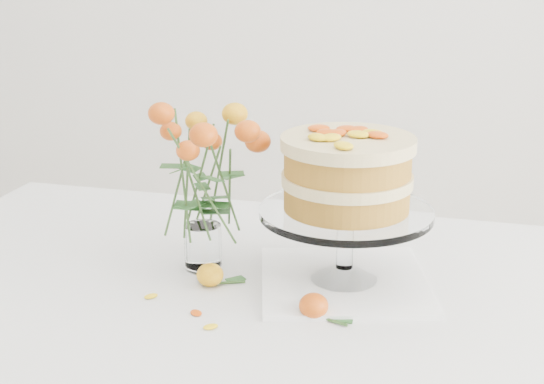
{
  "coord_description": "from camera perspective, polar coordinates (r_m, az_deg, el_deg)",
  "views": [
    {
      "loc": [
        0.4,
        -1.22,
        1.35
      ],
      "look_at": [
        0.06,
        0.05,
        0.92
      ],
      "focal_mm": 50.0,
      "sensor_mm": 36.0,
      "label": 1
    }
  ],
  "objects": [
    {
      "name": "table",
      "position": [
        1.45,
        -2.93,
        -9.7
      ],
      "size": [
        1.43,
        0.93,
        0.76
      ],
      "color": "tan",
      "rests_on": "ground"
    },
    {
      "name": "napkin",
      "position": [
        1.41,
        5.42,
        -6.66
      ],
      "size": [
        0.37,
        0.37,
        0.01
      ],
      "primitive_type": "cube",
      "rotation": [
        0.0,
        0.0,
        0.28
      ],
      "color": "white",
      "rests_on": "table"
    },
    {
      "name": "cake_stand",
      "position": [
        1.35,
        5.66,
        0.83
      ],
      "size": [
        0.31,
        0.31,
        0.28
      ],
      "rotation": [
        0.0,
        0.0,
        0.37
      ],
      "color": "white",
      "rests_on": "napkin"
    },
    {
      "name": "rose_vase",
      "position": [
        1.41,
        -5.42,
        2.09
      ],
      "size": [
        0.27,
        0.27,
        0.36
      ],
      "rotation": [
        0.0,
        0.0,
        0.2
      ],
      "color": "white",
      "rests_on": "table"
    },
    {
      "name": "loose_rose_near",
      "position": [
        1.4,
        -4.67,
        -6.24
      ],
      "size": [
        0.09,
        0.05,
        0.04
      ],
      "rotation": [
        0.0,
        0.0,
        0.37
      ],
      "color": "yellow",
      "rests_on": "table"
    },
    {
      "name": "loose_rose_far",
      "position": [
        1.28,
        3.17,
        -8.56
      ],
      "size": [
        0.09,
        0.05,
        0.04
      ],
      "rotation": [
        0.0,
        0.0,
        -0.35
      ],
      "color": "#C34409",
      "rests_on": "table"
    },
    {
      "name": "stray_petal_a",
      "position": [
        1.37,
        -9.1,
        -7.77
      ],
      "size": [
        0.03,
        0.02,
        0.0
      ],
      "primitive_type": "ellipsoid",
      "color": "yellow",
      "rests_on": "table"
    },
    {
      "name": "stray_petal_b",
      "position": [
        1.3,
        -5.74,
        -9.06
      ],
      "size": [
        0.03,
        0.02,
        0.0
      ],
      "primitive_type": "ellipsoid",
      "color": "yellow",
      "rests_on": "table"
    },
    {
      "name": "stray_petal_c",
      "position": [
        1.26,
        -4.65,
        -10.09
      ],
      "size": [
        0.03,
        0.02,
        0.0
      ],
      "primitive_type": "ellipsoid",
      "color": "yellow",
      "rests_on": "table"
    }
  ]
}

